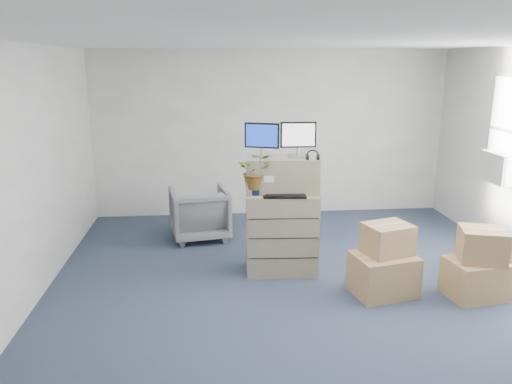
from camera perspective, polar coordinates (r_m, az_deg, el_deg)
The scene contains 17 objects.
ground at distance 5.67m, azimuth 6.05°, elevation -12.71°, with size 7.00×7.00×0.00m, color #29384A.
wall_back at distance 8.58m, azimuth 1.72°, elevation 6.67°, with size 6.00×0.02×2.80m, color #B6B4AD.
ac_unit at distance 7.57m, azimuth 25.96°, elevation 2.55°, with size 0.24×0.60×0.40m, color silver.
filing_cabinet_lower at distance 6.30m, azimuth 2.94°, elevation -4.65°, with size 0.88×0.54×1.03m, color gray.
filing_cabinet_upper at distance 6.14m, azimuth 2.99°, elevation 1.97°, with size 0.88×0.44×0.44m, color gray.
monitor_left at distance 6.03m, azimuth 0.68°, elevation 6.17°, with size 0.41×0.23×0.42m.
monitor_right at distance 6.08m, azimuth 4.85°, elevation 6.23°, with size 0.44×0.17×0.43m.
headphones at distance 5.98m, azimuth 6.49°, elevation 4.11°, with size 0.16×0.16×0.02m, color black.
keyboard at distance 5.99m, azimuth 3.27°, elevation -0.41°, with size 0.51×0.21×0.03m, color black.
mouse at distance 6.10m, azimuth 5.93°, elevation -0.17°, with size 0.09×0.05×0.03m, color silver.
water_bottle at distance 6.18m, azimuth 3.45°, elevation 1.25°, with size 0.08×0.08×0.27m, color #93969B.
phone_dock at distance 6.15m, azimuth 2.27°, elevation 0.27°, with size 0.06×0.05×0.12m.
external_drive at distance 6.30m, azimuth 5.64°, elevation 0.44°, with size 0.18×0.14×0.06m, color black.
tissue_box at distance 6.25m, azimuth 5.70°, elevation 0.99°, with size 0.23×0.11×0.09m, color #3A7CC7.
potted_plant at distance 5.97m, azimuth -0.05°, elevation 1.86°, with size 0.45×0.49×0.43m.
office_chair at distance 7.54m, azimuth -6.49°, elevation -2.16°, with size 0.82×0.77×0.85m, color slate.
cardboard_boxes at distance 6.22m, azimuth 20.51°, elevation -7.64°, with size 2.26×1.10×0.82m.
Camera 1 is at (-1.05, -4.92, 2.60)m, focal length 35.00 mm.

